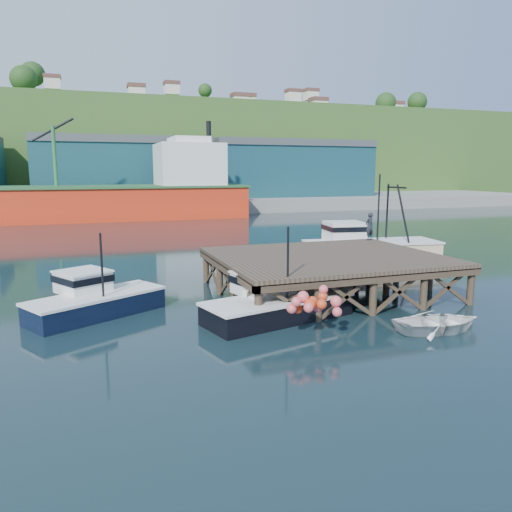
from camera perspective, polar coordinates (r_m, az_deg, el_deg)
name	(u,v)px	position (r m, az deg, el deg)	size (l,w,h in m)	color
ground	(232,301)	(26.16, -2.80, -5.14)	(300.00, 300.00, 0.00)	black
wharf	(328,259)	(27.61, 8.29, -0.31)	(12.00, 10.00, 2.62)	brown
far_quay	(122,202)	(94.68, -15.11, 5.96)	(160.00, 40.00, 2.00)	gray
warehouse_mid	(122,172)	(89.52, -15.02, 9.29)	(28.00, 16.00, 9.00)	#194E53
warehouse_right	(284,172)	(96.68, 3.25, 9.61)	(30.00, 16.00, 9.00)	#194E53
cargo_ship	(69,196)	(72.32, -20.54, 6.44)	(55.50, 10.00, 13.75)	red
hillside	(109,152)	(124.51, -16.43, 11.34)	(220.00, 50.00, 22.00)	#2D511E
boat_navy	(93,298)	(24.67, -18.13, -4.63)	(6.65, 5.09, 3.96)	black
boat_black	(274,301)	(22.99, 2.11, -5.18)	(7.42, 6.15, 4.33)	black
trawler	(369,246)	(37.17, 12.82, 1.18)	(10.05, 4.82, 6.46)	beige
dinghy	(438,322)	(22.59, 20.12, -7.11)	(2.73, 3.82, 0.79)	white
dockworker	(369,226)	(34.07, 12.82, 3.33)	(0.67, 0.44, 1.84)	black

